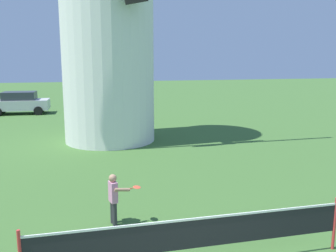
# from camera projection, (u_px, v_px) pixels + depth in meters

# --- Properties ---
(tennis_net) EXTENTS (6.00, 0.06, 1.10)m
(tennis_net) POSITION_uv_depth(u_px,v_px,m) (194.00, 234.00, 6.64)
(tennis_net) COLOR red
(tennis_net) RESTS_ON ground_plane
(player_far) EXTENTS (0.77, 0.40, 1.21)m
(player_far) POSITION_uv_depth(u_px,v_px,m) (114.00, 196.00, 8.46)
(player_far) COLOR #333338
(player_far) RESTS_ON ground_plane
(parked_car_silver) EXTENTS (3.97, 2.02, 1.56)m
(parked_car_silver) POSITION_uv_depth(u_px,v_px,m) (20.00, 102.00, 25.59)
(parked_car_silver) COLOR silver
(parked_car_silver) RESTS_ON ground_plane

